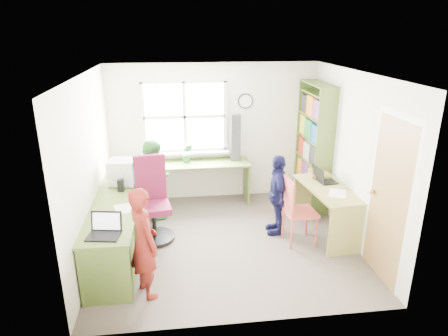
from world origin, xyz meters
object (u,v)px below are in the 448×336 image
at_px(laptop_right, 323,178).
at_px(potted_plant, 187,153).
at_px(cd_tower, 235,137).
at_px(swivel_chair, 153,204).
at_px(l_desk, 130,228).
at_px(person_red, 144,243).
at_px(bookshelf, 313,149).
at_px(person_navy, 277,195).
at_px(wooden_chair, 296,208).
at_px(person_green, 156,183).
at_px(crt_monitor, 123,172).
at_px(laptop_left, 105,230).
at_px(right_desk, 328,200).

bearing_deg(laptop_right, potted_plant, 53.21).
bearing_deg(cd_tower, swivel_chair, -139.32).
xyz_separation_m(l_desk, cd_tower, (1.66, 1.78, 0.70)).
bearing_deg(l_desk, person_red, -72.89).
bearing_deg(cd_tower, bookshelf, -13.66).
distance_m(l_desk, person_navy, 2.16).
relative_size(wooden_chair, person_red, 0.74).
relative_size(l_desk, person_navy, 2.40).
relative_size(person_red, person_green, 0.97).
distance_m(crt_monitor, person_green, 0.54).
distance_m(wooden_chair, cd_tower, 1.84).
xyz_separation_m(laptop_right, person_navy, (-0.73, -0.12, -0.19)).
bearing_deg(laptop_left, person_red, -2.95).
distance_m(swivel_chair, person_navy, 1.83).
bearing_deg(person_green, person_red, -150.91).
bearing_deg(right_desk, wooden_chair, -166.11).
bearing_deg(swivel_chair, potted_plant, 55.56).
height_order(wooden_chair, laptop_left, laptop_left).
bearing_deg(cd_tower, person_navy, -71.59).
xyz_separation_m(swivel_chair, person_red, (-0.03, -1.34, 0.14)).
bearing_deg(cd_tower, laptop_right, -45.53).
height_order(right_desk, wooden_chair, wooden_chair).
bearing_deg(person_green, wooden_chair, -81.30).
distance_m(bookshelf, person_green, 2.71).
bearing_deg(potted_plant, right_desk, -34.90).
distance_m(bookshelf, person_navy, 1.36).
xyz_separation_m(crt_monitor, potted_plant, (0.97, 0.90, -0.03)).
height_order(wooden_chair, person_red, person_red).
relative_size(l_desk, person_red, 2.22).
relative_size(swivel_chair, person_navy, 1.00).
distance_m(l_desk, laptop_right, 2.91).
distance_m(bookshelf, crt_monitor, 3.17).
bearing_deg(laptop_left, right_desk, 28.12).
relative_size(l_desk, wooden_chair, 3.00).
bearing_deg(person_red, laptop_right, -88.43).
bearing_deg(right_desk, bookshelf, 78.10).
relative_size(swivel_chair, laptop_right, 3.21).
bearing_deg(wooden_chair, swivel_chair, 165.09).
height_order(wooden_chair, crt_monitor, crt_monitor).
bearing_deg(person_red, person_green, -28.69).
bearing_deg(cd_tower, laptop_left, -127.29).
bearing_deg(laptop_right, l_desk, 95.05).
bearing_deg(person_red, l_desk, -9.37).
relative_size(potted_plant, person_navy, 0.27).
bearing_deg(laptop_left, person_green, 82.72).
bearing_deg(crt_monitor, laptop_left, -82.75).
height_order(laptop_left, person_navy, person_navy).
distance_m(wooden_chair, person_red, 2.25).
relative_size(bookshelf, wooden_chair, 2.14).
xyz_separation_m(l_desk, person_green, (0.30, 0.99, 0.23)).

